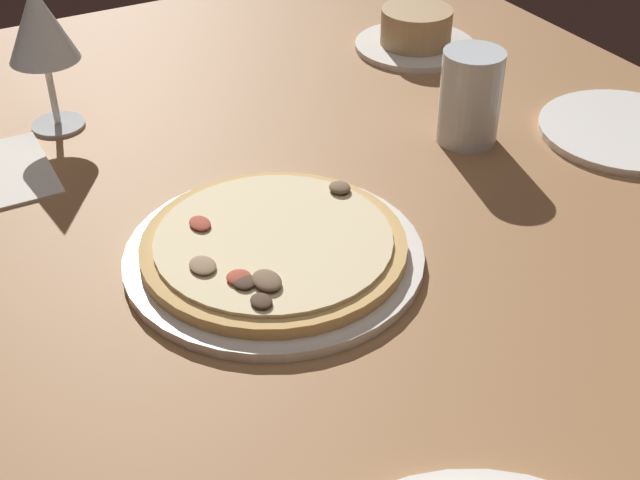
% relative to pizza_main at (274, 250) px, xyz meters
% --- Properties ---
extents(dining_table, '(1.50, 1.10, 0.04)m').
position_rel_pizza_main_xyz_m(dining_table, '(0.06, 0.06, -0.03)').
color(dining_table, '#996B42').
rests_on(dining_table, ground).
extents(pizza_main, '(0.28, 0.28, 0.03)m').
position_rel_pizza_main_xyz_m(pizza_main, '(0.00, 0.00, 0.00)').
color(pizza_main, silver).
rests_on(pizza_main, dining_table).
extents(ramekin_on_saucer, '(0.17, 0.17, 0.06)m').
position_rel_pizza_main_xyz_m(ramekin_on_saucer, '(-0.34, 0.39, 0.01)').
color(ramekin_on_saucer, silver).
rests_on(ramekin_on_saucer, dining_table).
extents(wine_glass_far, '(0.08, 0.08, 0.17)m').
position_rel_pizza_main_xyz_m(wine_glass_far, '(-0.36, -0.10, 0.11)').
color(wine_glass_far, silver).
rests_on(wine_glass_far, dining_table).
extents(water_glass, '(0.07, 0.07, 0.11)m').
position_rel_pizza_main_xyz_m(water_glass, '(-0.10, 0.29, 0.03)').
color(water_glass, silver).
rests_on(water_glass, dining_table).
extents(side_plate, '(0.20, 0.20, 0.01)m').
position_rel_pizza_main_xyz_m(side_plate, '(-0.02, 0.46, -0.01)').
color(side_plate, white).
rests_on(side_plate, dining_table).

